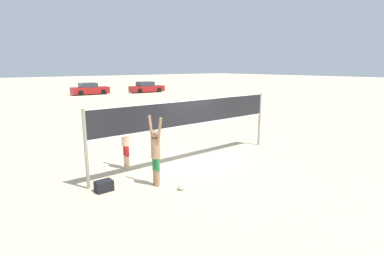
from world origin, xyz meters
The scene contains 8 objects.
ground_plane centered at (0.00, 0.00, 0.00)m, with size 200.00×200.00×0.00m, color beige.
volleyball_net centered at (0.00, 0.00, 1.74)m, with size 8.01×0.10×2.38m.
player_spiker centered at (-2.27, -1.07, 1.12)m, with size 0.28×0.70×2.13m.
player_blocker centered at (-2.26, 0.88, 1.09)m, with size 0.28×0.70×2.07m.
volleyball centered at (-1.89, -1.83, 0.11)m, with size 0.21×0.21×0.21m.
gear_bag centered at (-3.67, -0.46, 0.16)m, with size 0.48×0.35×0.31m.
parked_car_mid centered at (7.24, 29.21, 0.67)m, with size 4.65×2.19×1.48m.
parked_car_far centered at (14.51, 27.51, 0.65)m, with size 4.81×2.14×1.46m.
Camera 1 is at (-6.86, -8.35, 3.55)m, focal length 28.00 mm.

